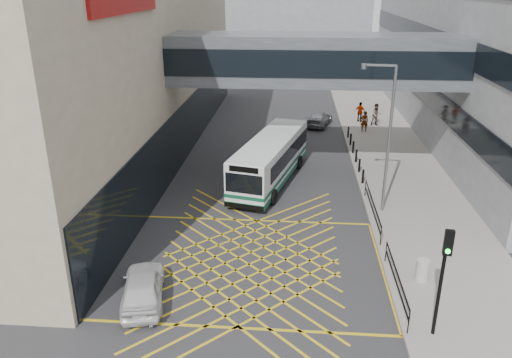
% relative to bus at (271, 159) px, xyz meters
% --- Properties ---
extents(ground, '(120.00, 120.00, 0.00)m').
position_rel_bus_xyz_m(ground, '(-0.46, -10.28, -1.54)').
color(ground, '#333335').
extents(building_whsmith, '(24.17, 42.00, 16.00)m').
position_rel_bus_xyz_m(building_whsmith, '(-18.44, 5.72, 6.46)').
color(building_whsmith, tan).
rests_on(building_whsmith, ground).
extents(building_far, '(28.00, 16.00, 18.00)m').
position_rel_bus_xyz_m(building_far, '(-2.46, 49.72, 7.46)').
color(building_far, gray).
rests_on(building_far, ground).
extents(skybridge, '(20.00, 4.10, 3.00)m').
position_rel_bus_xyz_m(skybridge, '(2.54, 1.72, 5.96)').
color(skybridge, '#494E53').
rests_on(skybridge, ground).
extents(pavement, '(6.00, 54.00, 0.16)m').
position_rel_bus_xyz_m(pavement, '(8.54, 4.72, -1.46)').
color(pavement, gray).
rests_on(pavement, ground).
extents(box_junction, '(12.00, 9.00, 0.01)m').
position_rel_bus_xyz_m(box_junction, '(-0.46, -10.28, -1.53)').
color(box_junction, gold).
rests_on(box_junction, ground).
extents(bus, '(4.69, 10.48, 2.87)m').
position_rel_bus_xyz_m(bus, '(0.00, 0.00, 0.00)').
color(bus, silver).
rests_on(bus, ground).
extents(car_white, '(2.63, 4.56, 1.36)m').
position_rel_bus_xyz_m(car_white, '(-4.40, -13.39, -0.85)').
color(car_white, silver).
rests_on(car_white, ground).
extents(car_dark, '(2.45, 5.30, 1.61)m').
position_rel_bus_xyz_m(car_dark, '(0.89, 9.18, -0.73)').
color(car_dark, black).
rests_on(car_dark, ground).
extents(car_silver, '(2.79, 4.51, 1.31)m').
position_rel_bus_xyz_m(car_silver, '(3.58, 13.83, -0.88)').
color(car_silver, gray).
rests_on(car_silver, ground).
extents(traffic_light, '(0.32, 0.50, 4.27)m').
position_rel_bus_xyz_m(traffic_light, '(6.59, -14.82, 1.40)').
color(traffic_light, black).
rests_on(traffic_light, pavement).
extents(street_lamp, '(1.81, 0.42, 7.97)m').
position_rel_bus_xyz_m(street_lamp, '(6.21, -4.24, 3.16)').
color(street_lamp, slate).
rests_on(street_lamp, pavement).
extents(litter_bin, '(0.55, 0.55, 0.95)m').
position_rel_bus_xyz_m(litter_bin, '(6.98, -11.20, -0.90)').
color(litter_bin, '#ADA89E').
rests_on(litter_bin, pavement).
extents(kerb_railings, '(0.05, 12.54, 1.00)m').
position_rel_bus_xyz_m(kerb_railings, '(5.69, -8.50, -0.66)').
color(kerb_railings, black).
rests_on(kerb_railings, pavement).
extents(bollards, '(0.14, 10.14, 0.90)m').
position_rel_bus_xyz_m(bollards, '(5.79, 4.72, -0.93)').
color(bollards, black).
rests_on(bollards, pavement).
extents(pedestrian_a, '(0.70, 0.50, 1.76)m').
position_rel_bus_xyz_m(pedestrian_a, '(7.27, 11.59, -0.50)').
color(pedestrian_a, gray).
rests_on(pedestrian_a, pavement).
extents(pedestrian_b, '(1.03, 0.72, 1.92)m').
position_rel_bus_xyz_m(pedestrian_b, '(8.55, 13.61, -0.41)').
color(pedestrian_b, gray).
rests_on(pedestrian_b, pavement).
extents(pedestrian_c, '(1.17, 0.97, 1.79)m').
position_rel_bus_xyz_m(pedestrian_c, '(7.29, 14.77, -0.48)').
color(pedestrian_c, gray).
rests_on(pedestrian_c, pavement).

